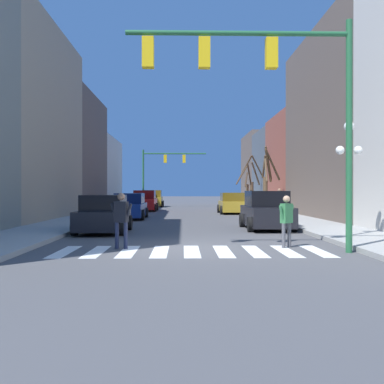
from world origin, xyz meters
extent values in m
plane|color=#4C4C4F|center=(0.00, 0.00, 0.00)|extent=(240.00, 240.00, 0.00)
cube|color=tan|center=(-10.46, 12.78, 5.61)|extent=(6.00, 12.17, 11.23)
cube|color=#66564C|center=(-10.46, 24.18, 4.79)|extent=(6.00, 10.62, 9.57)
cube|color=beige|center=(-10.46, 34.78, 3.63)|extent=(6.00, 10.58, 7.27)
cube|color=#66564C|center=(10.46, 13.32, 5.67)|extent=(6.00, 13.29, 11.33)
cube|color=#934C3D|center=(10.46, 24.10, 4.01)|extent=(6.00, 8.28, 8.02)
cube|color=#515B66|center=(10.46, 32.30, 3.91)|extent=(6.00, 8.11, 7.83)
cube|color=#66564C|center=(10.46, 40.99, 4.27)|extent=(6.00, 9.28, 8.53)
cube|color=white|center=(-3.60, -0.69, 0.00)|extent=(0.45, 2.60, 0.01)
cube|color=white|center=(-2.70, -0.69, 0.00)|extent=(0.45, 2.60, 0.01)
cube|color=white|center=(-1.80, -0.69, 0.00)|extent=(0.45, 2.60, 0.01)
cube|color=white|center=(-0.90, -0.69, 0.00)|extent=(0.45, 2.60, 0.01)
cube|color=white|center=(0.00, -0.69, 0.00)|extent=(0.45, 2.60, 0.01)
cube|color=white|center=(0.90, -0.69, 0.00)|extent=(0.45, 2.60, 0.01)
cube|color=white|center=(1.80, -0.69, 0.00)|extent=(0.45, 2.60, 0.01)
cube|color=white|center=(2.70, -0.69, 0.00)|extent=(0.45, 2.60, 0.01)
cube|color=white|center=(3.60, -0.69, 0.00)|extent=(0.45, 2.60, 0.01)
cylinder|color=#236038|center=(4.38, -1.03, 3.25)|extent=(0.18, 0.18, 6.49)
cylinder|color=#236038|center=(1.27, -1.03, 6.09)|extent=(6.22, 0.14, 0.14)
cube|color=yellow|center=(2.21, -1.03, 5.54)|extent=(0.32, 0.28, 0.84)
cube|color=yellow|center=(0.34, -1.03, 5.54)|extent=(0.32, 0.28, 0.84)
cube|color=yellow|center=(-1.21, -1.03, 5.54)|extent=(0.32, 0.28, 0.84)
cylinder|color=#236038|center=(-4.38, 33.64, 3.01)|extent=(0.18, 0.18, 6.01)
cylinder|color=#236038|center=(-1.09, 33.64, 5.61)|extent=(6.58, 0.14, 0.14)
cube|color=yellow|center=(-2.08, 33.64, 5.06)|extent=(0.32, 0.28, 0.84)
cube|color=yellow|center=(-0.11, 33.64, 5.06)|extent=(0.32, 0.28, 0.84)
cylinder|color=#1E4C2D|center=(5.60, 2.23, 1.98)|extent=(0.12, 0.12, 3.66)
sphere|color=white|center=(5.60, 2.23, 3.99)|extent=(0.36, 0.36, 0.36)
sphere|color=white|center=(5.28, 2.23, 3.15)|extent=(0.31, 0.31, 0.31)
sphere|color=white|center=(5.92, 2.23, 3.15)|extent=(0.31, 0.31, 0.31)
cube|color=red|center=(-3.46, 24.60, 0.61)|extent=(1.85, 4.46, 0.86)
cube|color=maroon|center=(-3.46, 24.60, 1.39)|extent=(1.70, 2.32, 0.71)
cylinder|color=black|center=(-4.40, 25.99, 0.32)|extent=(0.22, 0.64, 0.64)
cylinder|color=black|center=(-2.52, 25.99, 0.32)|extent=(0.22, 0.64, 0.64)
cylinder|color=black|center=(-4.40, 23.22, 0.32)|extent=(0.22, 0.64, 0.64)
cylinder|color=black|center=(-2.52, 23.22, 0.32)|extent=(0.22, 0.64, 0.64)
cube|color=navy|center=(-3.50, 14.10, 0.56)|extent=(1.76, 4.60, 0.77)
cube|color=#0E1C46|center=(-3.50, 14.10, 1.25)|extent=(1.62, 2.39, 0.63)
cylinder|color=black|center=(-4.40, 15.53, 0.32)|extent=(0.22, 0.64, 0.64)
cylinder|color=black|center=(-2.60, 15.53, 0.32)|extent=(0.22, 0.64, 0.64)
cylinder|color=black|center=(-4.40, 12.68, 0.32)|extent=(0.22, 0.64, 0.64)
cylinder|color=black|center=(-2.60, 12.68, 0.32)|extent=(0.22, 0.64, 0.64)
cube|color=black|center=(-3.50, 5.10, 0.55)|extent=(1.75, 4.12, 0.76)
cube|color=black|center=(-3.50, 5.10, 1.24)|extent=(1.61, 2.14, 0.62)
cylinder|color=black|center=(-4.40, 6.38, 0.32)|extent=(0.22, 0.64, 0.64)
cylinder|color=black|center=(-2.61, 6.38, 0.32)|extent=(0.22, 0.64, 0.64)
cylinder|color=black|center=(-4.40, 3.82, 0.32)|extent=(0.22, 0.64, 0.64)
cylinder|color=black|center=(-2.61, 3.82, 0.32)|extent=(0.22, 0.64, 0.64)
cube|color=#A38423|center=(3.48, 20.20, 0.56)|extent=(1.80, 4.24, 0.77)
cube|color=#594813|center=(3.48, 20.20, 1.26)|extent=(1.65, 2.21, 0.63)
cylinder|color=black|center=(2.57, 21.52, 0.32)|extent=(0.22, 0.64, 0.64)
cylinder|color=black|center=(4.40, 21.52, 0.32)|extent=(0.22, 0.64, 0.64)
cylinder|color=black|center=(2.57, 18.89, 0.32)|extent=(0.22, 0.64, 0.64)
cylinder|color=black|center=(4.40, 18.89, 0.32)|extent=(0.22, 0.64, 0.64)
cube|color=#A38423|center=(-3.41, 34.23, 0.61)|extent=(1.94, 4.39, 0.88)
cube|color=#594813|center=(-3.41, 34.23, 1.41)|extent=(1.78, 2.28, 0.72)
cylinder|color=black|center=(-4.40, 35.59, 0.32)|extent=(0.22, 0.64, 0.64)
cylinder|color=black|center=(-2.42, 35.59, 0.32)|extent=(0.22, 0.64, 0.64)
cylinder|color=black|center=(-4.40, 32.87, 0.32)|extent=(0.22, 0.64, 0.64)
cylinder|color=black|center=(-2.42, 32.87, 0.32)|extent=(0.22, 0.64, 0.64)
cube|color=black|center=(3.48, 6.51, 0.60)|extent=(1.80, 4.16, 0.85)
cube|color=black|center=(3.48, 6.51, 1.37)|extent=(1.65, 2.16, 0.69)
cylinder|color=black|center=(2.57, 7.80, 0.32)|extent=(0.22, 0.64, 0.64)
cylinder|color=black|center=(4.40, 7.80, 0.32)|extent=(0.22, 0.64, 0.64)
cylinder|color=black|center=(2.57, 5.23, 0.32)|extent=(0.22, 0.64, 0.64)
cylinder|color=black|center=(4.40, 5.23, 0.32)|extent=(0.22, 0.64, 0.64)
cylinder|color=#282D47|center=(5.75, 14.02, 0.56)|extent=(0.12, 0.12, 0.81)
cylinder|color=#282D47|center=(5.70, 14.31, 0.56)|extent=(0.12, 0.12, 0.81)
cube|color=black|center=(5.72, 14.16, 1.28)|extent=(0.28, 0.43, 0.64)
sphere|color=#8C664C|center=(5.72, 14.16, 1.75)|extent=(0.23, 0.23, 0.23)
cylinder|color=black|center=(5.76, 13.93, 1.24)|extent=(0.13, 0.29, 0.62)
cylinder|color=black|center=(5.69, 14.39, 1.24)|extent=(0.13, 0.29, 0.62)
cylinder|color=#4C4C51|center=(2.99, 0.17, 0.37)|extent=(0.11, 0.11, 0.75)
cylinder|color=#4C4C51|center=(2.78, 0.00, 0.37)|extent=(0.11, 0.11, 0.75)
cube|color=#337542|center=(2.89, 0.08, 1.04)|extent=(0.42, 0.39, 0.59)
sphere|color=tan|center=(2.89, 0.08, 1.48)|extent=(0.21, 0.21, 0.21)
cylinder|color=#337542|center=(3.05, 0.21, 1.01)|extent=(0.25, 0.22, 0.57)
cylinder|color=#337542|center=(2.72, -0.05, 1.01)|extent=(0.25, 0.22, 0.57)
cylinder|color=#282D47|center=(-1.95, -0.10, 0.39)|extent=(0.12, 0.12, 0.79)
cylinder|color=#282D47|center=(-2.22, -0.02, 0.39)|extent=(0.12, 0.12, 0.79)
cube|color=black|center=(-2.09, -0.06, 1.10)|extent=(0.43, 0.32, 0.62)
sphere|color=#8C664C|center=(-2.09, -0.06, 1.55)|extent=(0.22, 0.22, 0.22)
cylinder|color=black|center=(-1.87, -0.13, 1.06)|extent=(0.28, 0.16, 0.60)
cylinder|color=black|center=(-2.30, 0.01, 1.06)|extent=(0.28, 0.16, 0.60)
cylinder|color=#473828|center=(6.32, 29.08, 1.35)|extent=(0.34, 0.34, 2.39)
cylinder|color=#473828|center=(7.12, 29.54, 3.72)|extent=(1.70, 1.08, 2.79)
cylinder|color=#473828|center=(5.65, 29.70, 3.69)|extent=(1.42, 1.40, 2.76)
cylinder|color=#473828|center=(6.76, 29.45, 3.36)|extent=(1.01, 0.89, 2.23)
cylinder|color=brown|center=(5.76, 19.06, 1.44)|extent=(0.33, 0.33, 2.58)
cylinder|color=brown|center=(6.41, 19.57, 3.62)|extent=(1.39, 1.20, 2.31)
cylinder|color=brown|center=(5.74, 19.50, 3.48)|extent=(0.18, 1.00, 1.66)
cylinder|color=brown|center=(6.06, 19.54, 3.60)|extent=(0.74, 1.12, 2.49)
cylinder|color=brown|center=(5.70, 18.46, 3.21)|extent=(0.24, 1.31, 1.74)
cylinder|color=brown|center=(6.09, 19.61, 3.76)|extent=(0.79, 1.25, 2.46)
cylinder|color=#473828|center=(5.71, 27.80, 1.23)|extent=(0.26, 0.26, 2.16)
cylinder|color=#473828|center=(5.16, 27.50, 3.15)|extent=(1.20, 0.74, 1.80)
cylinder|color=#473828|center=(5.94, 28.13, 3.28)|extent=(0.58, 0.80, 2.09)
cylinder|color=#473828|center=(5.57, 27.54, 2.70)|extent=(0.40, 0.63, 1.35)
cylinder|color=#473828|center=(5.68, 28.26, 2.83)|extent=(0.18, 1.03, 1.18)
camera|label=1|loc=(-0.26, -13.43, 1.74)|focal=42.00mm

